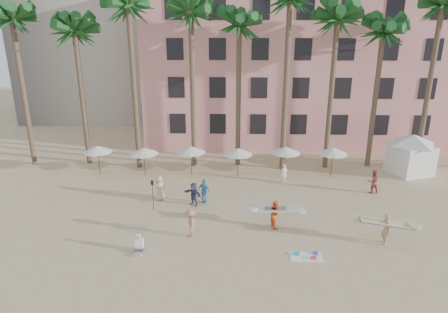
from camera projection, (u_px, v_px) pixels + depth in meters
ground at (256, 258)px, 22.62m from camera, size 120.00×120.00×0.00m
pink_hotel at (310, 65)px, 44.42m from camera, size 35.00×14.00×16.00m
palm_row at (258, 18)px, 32.60m from camera, size 44.40×5.40×16.30m
umbrella_row at (214, 150)px, 33.77m from camera, size 22.50×2.70×2.73m
cabana at (412, 150)px, 34.56m from camera, size 5.69×5.69×3.50m
beach_towel at (307, 256)px, 22.71m from camera, size 1.80×1.00×0.14m
carrier_yellow at (386, 227)px, 23.71m from camera, size 3.18×1.18×1.96m
carrier_white at (275, 213)px, 25.69m from camera, size 3.11×1.02×1.83m
beachgoers at (230, 195)px, 28.59m from camera, size 17.33×9.98×1.90m
paddle at (153, 191)px, 27.94m from camera, size 0.18×0.04×2.23m
seated_man at (139, 246)px, 23.05m from camera, size 0.48×0.84×1.09m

